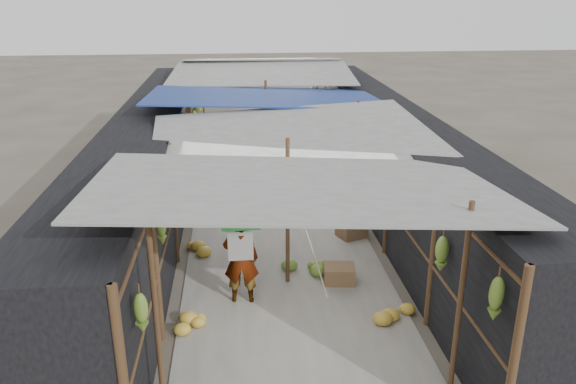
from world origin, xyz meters
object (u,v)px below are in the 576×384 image
object	(u,v)px
shopper_blue	(261,154)
vendor_seated	(306,143)
crate_near	(339,274)
vendor_elderly	(241,259)
black_basin	(291,156)

from	to	relation	value
shopper_blue	vendor_seated	bearing A→B (deg)	35.91
crate_near	vendor_elderly	size ratio (longest dim) A/B	0.34
black_basin	vendor_seated	world-z (taller)	vendor_seated
crate_near	black_basin	bearing A→B (deg)	97.67
vendor_elderly	shopper_blue	xyz separation A→B (m)	(0.62, 6.01, -0.01)
vendor_elderly	vendor_seated	xyz separation A→B (m)	(2.13, 8.46, -0.38)
crate_near	vendor_seated	xyz separation A→B (m)	(0.43, 7.99, 0.23)
crate_near	black_basin	size ratio (longest dim) A/B	0.94
crate_near	vendor_seated	size ratio (longest dim) A/B	0.68
crate_near	black_basin	xyz separation A→B (m)	(-0.08, 7.61, -0.07)
crate_near	vendor_seated	distance (m)	8.01
black_basin	vendor_elderly	world-z (taller)	vendor_elderly
crate_near	vendor_seated	world-z (taller)	vendor_seated
shopper_blue	vendor_seated	xyz separation A→B (m)	(1.51, 2.44, -0.37)
black_basin	vendor_seated	xyz separation A→B (m)	(0.52, 0.38, 0.31)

